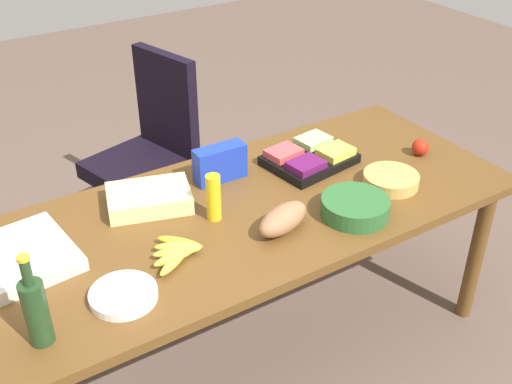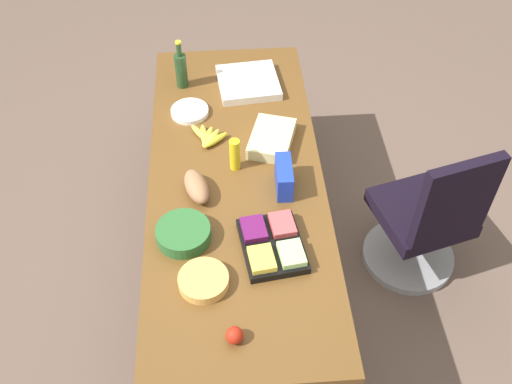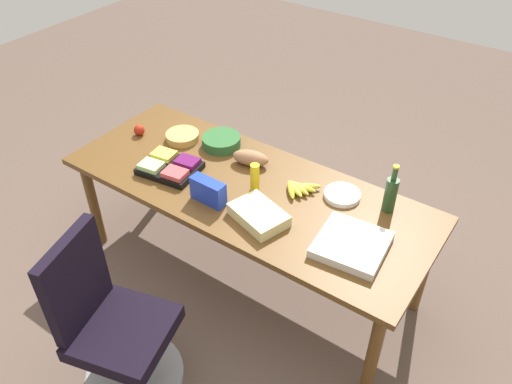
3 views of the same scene
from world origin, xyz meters
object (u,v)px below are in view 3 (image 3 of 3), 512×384
(sheet_cake, at_px, (259,215))
(paper_plate_stack, at_px, (342,195))
(salad_bowl, at_px, (221,141))
(bread_loaf, at_px, (251,158))
(apple_red, at_px, (139,130))
(fruit_platter, at_px, (170,167))
(pizza_box, at_px, (352,244))
(chip_bag_blue, at_px, (208,191))
(conference_table, at_px, (246,195))
(chip_bowl, at_px, (182,136))
(mustard_bottle, at_px, (255,178))
(banana_bunch, at_px, (299,188))
(wine_bottle, at_px, (391,193))
(office_chair, at_px, (115,334))

(sheet_cake, relative_size, paper_plate_stack, 1.45)
(salad_bowl, distance_m, bread_loaf, 0.30)
(apple_red, bearing_deg, fruit_platter, -23.13)
(pizza_box, height_order, chip_bag_blue, chip_bag_blue)
(conference_table, distance_m, salad_bowl, 0.50)
(bread_loaf, bearing_deg, chip_bag_blue, -88.40)
(paper_plate_stack, distance_m, chip_bowl, 1.21)
(mustard_bottle, relative_size, apple_red, 2.47)
(sheet_cake, height_order, mustard_bottle, mustard_bottle)
(salad_bowl, relative_size, banana_bunch, 1.18)
(banana_bunch, bearing_deg, apple_red, -175.84)
(wine_bottle, bearing_deg, pizza_box, -94.55)
(mustard_bottle, height_order, banana_bunch, mustard_bottle)
(conference_table, bearing_deg, sheet_cake, -41.42)
(mustard_bottle, height_order, apple_red, mustard_bottle)
(wine_bottle, bearing_deg, apple_red, -172.35)
(conference_table, relative_size, pizza_box, 6.51)
(chip_bowl, bearing_deg, salad_bowl, 18.85)
(sheet_cake, distance_m, chip_bag_blue, 0.34)
(paper_plate_stack, bearing_deg, bread_loaf, -176.50)
(paper_plate_stack, bearing_deg, wine_bottle, 9.35)
(banana_bunch, height_order, bread_loaf, bread_loaf)
(paper_plate_stack, bearing_deg, banana_bunch, -157.18)
(paper_plate_stack, distance_m, banana_bunch, 0.26)
(office_chair, distance_m, banana_bunch, 1.34)
(paper_plate_stack, height_order, chip_bowl, chip_bowl)
(apple_red, bearing_deg, paper_plate_stack, 7.34)
(office_chair, height_order, wine_bottle, wine_bottle)
(sheet_cake, relative_size, chip_bowl, 1.39)
(banana_bunch, bearing_deg, salad_bowl, 169.69)
(salad_bowl, bearing_deg, paper_plate_stack, -1.53)
(wine_bottle, bearing_deg, mustard_bottle, -158.44)
(conference_table, relative_size, paper_plate_stack, 10.65)
(sheet_cake, relative_size, wine_bottle, 1.02)
(fruit_platter, height_order, pizza_box, fruit_platter)
(paper_plate_stack, xyz_separation_m, bread_loaf, (-0.64, -0.04, 0.04))
(office_chair, distance_m, mustard_bottle, 1.17)
(office_chair, bearing_deg, chip_bowl, 114.48)
(pizza_box, xyz_separation_m, bread_loaf, (-0.89, 0.32, 0.03))
(sheet_cake, bearing_deg, paper_plate_stack, 57.12)
(paper_plate_stack, bearing_deg, apple_red, -172.66)
(salad_bowl, distance_m, wine_bottle, 1.21)
(sheet_cake, height_order, apple_red, apple_red)
(sheet_cake, bearing_deg, fruit_platter, 175.07)
(wine_bottle, height_order, apple_red, wine_bottle)
(mustard_bottle, bearing_deg, paper_plate_stack, 27.89)
(fruit_platter, xyz_separation_m, salad_bowl, (0.09, 0.42, 0.00))
(salad_bowl, relative_size, bread_loaf, 1.09)
(conference_table, distance_m, mustard_bottle, 0.18)
(pizza_box, relative_size, wine_bottle, 1.15)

